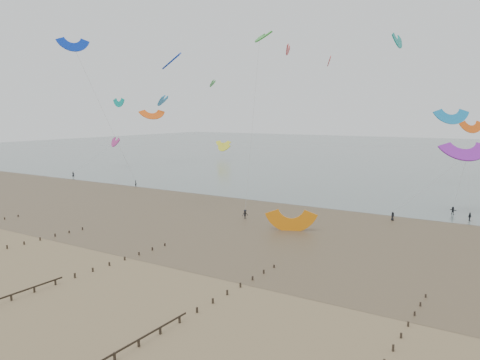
# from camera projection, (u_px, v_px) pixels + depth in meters

# --- Properties ---
(ground) EXTENTS (500.00, 500.00, 0.00)m
(ground) POSITION_uv_depth(u_px,v_px,m) (79.00, 264.00, 60.10)
(ground) COLOR brown
(ground) RESTS_ON ground
(sea_and_shore) EXTENTS (500.00, 665.00, 0.03)m
(sea_and_shore) POSITION_uv_depth(u_px,v_px,m) (210.00, 212.00, 91.04)
(sea_and_shore) COLOR #475654
(sea_and_shore) RESTS_ON ground
(kitesurfer_lead) EXTENTS (0.75, 0.64, 1.73)m
(kitesurfer_lead) POSITION_uv_depth(u_px,v_px,m) (136.00, 184.00, 122.57)
(kitesurfer_lead) COLOR black
(kitesurfer_lead) RESTS_ON ground
(kitesurfers) EXTENTS (125.72, 25.42, 1.89)m
(kitesurfers) POSITION_uv_depth(u_px,v_px,m) (359.00, 210.00, 89.30)
(kitesurfers) COLOR black
(kitesurfers) RESTS_ON ground
(grounded_kite) EXTENTS (8.66, 7.87, 3.87)m
(grounded_kite) POSITION_uv_depth(u_px,v_px,m) (291.00, 231.00, 76.82)
(grounded_kite) COLOR orange
(grounded_kite) RESTS_ON ground
(kites_airborne) EXTENTS (238.36, 117.07, 42.35)m
(kites_airborne) POSITION_uv_depth(u_px,v_px,m) (283.00, 105.00, 141.66)
(kites_airborne) COLOR #239222
(kites_airborne) RESTS_ON ground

